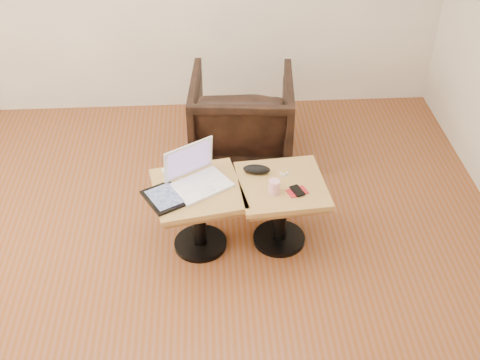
{
  "coord_description": "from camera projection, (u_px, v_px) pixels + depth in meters",
  "views": [
    {
      "loc": [
        0.3,
        -2.44,
        2.75
      ],
      "look_at": [
        0.47,
        0.43,
        0.53
      ],
      "focal_mm": 45.0,
      "sensor_mm": 36.0,
      "label": 1
    }
  ],
  "objects": [
    {
      "name": "earbuds_tangle",
      "position": [
        284.0,
        174.0,
        3.76
      ],
      "size": [
        0.07,
        0.05,
        0.01
      ],
      "color": "white",
      "rests_on": "side_table_right"
    },
    {
      "name": "glasses_case",
      "position": [
        257.0,
        169.0,
        3.76
      ],
      "size": [
        0.18,
        0.1,
        0.05
      ],
      "primitive_type": "ellipsoid",
      "rotation": [
        0.0,
        0.0,
        -0.16
      ],
      "color": "black",
      "rests_on": "side_table_right"
    },
    {
      "name": "charging_adapter",
      "position": [
        166.0,
        171.0,
        3.77
      ],
      "size": [
        0.05,
        0.05,
        0.03
      ],
      "primitive_type": "cube",
      "rotation": [
        0.0,
        0.0,
        0.19
      ],
      "color": "white",
      "rests_on": "side_table_left"
    },
    {
      "name": "side_table_right",
      "position": [
        281.0,
        198.0,
        3.77
      ],
      "size": [
        0.57,
        0.57,
        0.48
      ],
      "rotation": [
        0.0,
        0.0,
        0.09
      ],
      "color": "black",
      "rests_on": "ground"
    },
    {
      "name": "armchair",
      "position": [
        242.0,
        119.0,
        4.53
      ],
      "size": [
        0.81,
        0.83,
        0.7
      ],
      "primitive_type": "imported",
      "rotation": [
        0.0,
        0.0,
        3.06
      ],
      "color": "black",
      "rests_on": "ground"
    },
    {
      "name": "tablet",
      "position": [
        164.0,
        198.0,
        3.57
      ],
      "size": [
        0.3,
        0.32,
        0.02
      ],
      "rotation": [
        0.0,
        0.0,
        0.51
      ],
      "color": "black",
      "rests_on": "side_table_left"
    },
    {
      "name": "side_table_left",
      "position": [
        198.0,
        203.0,
        3.73
      ],
      "size": [
        0.61,
        0.61,
        0.48
      ],
      "rotation": [
        0.0,
        0.0,
        0.19
      ],
      "color": "black",
      "rests_on": "ground"
    },
    {
      "name": "room_shell",
      "position": [
        144.0,
        100.0,
        2.77
      ],
      "size": [
        4.52,
        4.52,
        2.71
      ],
      "color": "brown",
      "rests_on": "ground"
    },
    {
      "name": "phone_on_sleeve",
      "position": [
        297.0,
        191.0,
        3.62
      ],
      "size": [
        0.14,
        0.12,
        0.01
      ],
      "rotation": [
        0.0,
        0.0,
        0.37
      ],
      "color": "#990D04",
      "rests_on": "side_table_right"
    },
    {
      "name": "striped_cup",
      "position": [
        274.0,
        187.0,
        3.59
      ],
      "size": [
        0.08,
        0.08,
        0.09
      ],
      "primitive_type": "cylinder",
      "rotation": [
        0.0,
        0.0,
        -0.15
      ],
      "color": "#D74E67",
      "rests_on": "side_table_right"
    },
    {
      "name": "laptop",
      "position": [
        197.0,
        177.0,
        3.66
      ],
      "size": [
        0.43,
        0.4,
        0.25
      ],
      "rotation": [
        0.0,
        0.0,
        0.56
      ],
      "color": "white",
      "rests_on": "side_table_left"
    }
  ]
}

